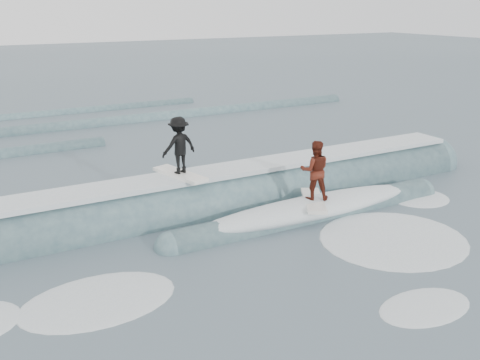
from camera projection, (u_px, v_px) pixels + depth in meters
ground at (310, 262)px, 13.18m from camera, size 160.00×160.00×0.00m
breaking_wave at (236, 204)px, 16.84m from camera, size 20.30×3.89×2.23m
surfer_black at (179, 148)px, 15.66m from camera, size 1.18×2.07×1.79m
surfer_red at (315, 173)px, 15.57m from camera, size 1.46×2.01×1.87m
whitewater at (337, 260)px, 13.32m from camera, size 16.04×7.58×0.10m
far_swells at (43, 133)px, 26.32m from camera, size 38.44×8.65×0.80m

